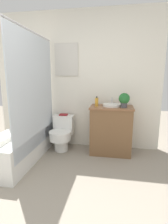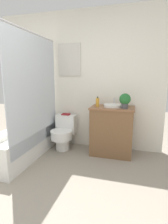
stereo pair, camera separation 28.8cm
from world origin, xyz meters
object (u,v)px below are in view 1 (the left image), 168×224
at_px(toilet, 62,133).
at_px(soap_bottle, 97,102).
at_px(potted_plant, 124,99).
at_px(sink, 112,105).
at_px(book_on_tank, 64,115).

bearing_deg(toilet, soap_bottle, 0.52).
bearing_deg(potted_plant, soap_bottle, 172.25).
distance_m(soap_bottle, potted_plant, 0.47).
height_order(soap_bottle, potted_plant, potted_plant).
bearing_deg(sink, soap_bottle, -172.00).
bearing_deg(sink, toilet, -177.31).
xyz_separation_m(sink, potted_plant, (0.20, -0.10, 0.11)).
xyz_separation_m(soap_bottle, potted_plant, (0.46, -0.06, 0.06)).
xyz_separation_m(toilet, book_on_tank, (0.00, 0.14, 0.32)).
bearing_deg(sink, potted_plant, -26.14).
bearing_deg(toilet, sink, 2.69).
xyz_separation_m(soap_bottle, book_on_tank, (-0.64, 0.13, -0.28)).
xyz_separation_m(potted_plant, book_on_tank, (-1.09, 0.19, -0.34)).
bearing_deg(soap_bottle, toilet, -179.48).
xyz_separation_m(sink, book_on_tank, (-0.89, 0.10, -0.22)).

